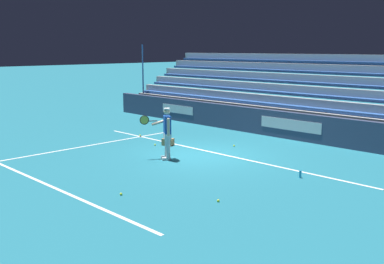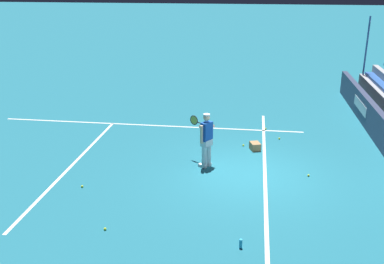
{
  "view_description": "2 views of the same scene",
  "coord_description": "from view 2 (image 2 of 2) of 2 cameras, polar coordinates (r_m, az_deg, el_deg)",
  "views": [
    {
      "loc": [
        -10.41,
        10.96,
        3.63
      ],
      "look_at": [
        0.66,
        -0.09,
        0.71
      ],
      "focal_mm": 42.0,
      "sensor_mm": 36.0,
      "label": 1
    },
    {
      "loc": [
        -12.36,
        -0.05,
        5.69
      ],
      "look_at": [
        0.64,
        1.79,
        1.04
      ],
      "focal_mm": 42.0,
      "sensor_mm": 36.0,
      "label": 2
    }
  ],
  "objects": [
    {
      "name": "ground_plane",
      "position": [
        13.61,
        7.14,
        -5.38
      ],
      "size": [
        160.0,
        160.0,
        0.0
      ],
      "primitive_type": "plane",
      "color": "#1E6B7F"
    },
    {
      "name": "court_service_line_white",
      "position": [
        14.69,
        -14.87,
        -3.97
      ],
      "size": [
        8.22,
        0.1,
        0.01
      ],
      "primitive_type": "cube",
      "color": "white",
      "rests_on": "ground"
    },
    {
      "name": "water_bottle",
      "position": [
        10.16,
        6.2,
        -13.93
      ],
      "size": [
        0.07,
        0.07,
        0.22
      ],
      "primitive_type": "cylinder",
      "color": "#33B2E5",
      "rests_on": "ground"
    },
    {
      "name": "court_sideline_white",
      "position": [
        17.89,
        -5.46,
        0.87
      ],
      "size": [
        0.1,
        12.0,
        0.01
      ],
      "primitive_type": "cube",
      "color": "white",
      "rests_on": "ground"
    },
    {
      "name": "tennis_ball_near_player",
      "position": [
        15.75,
        6.54,
        -1.68
      ],
      "size": [
        0.07,
        0.07,
        0.07
      ],
      "primitive_type": "sphere",
      "color": "#CCE533",
      "rests_on": "ground"
    },
    {
      "name": "court_baseline_white",
      "position": [
        13.62,
        9.25,
        -5.46
      ],
      "size": [
        12.0,
        0.1,
        0.01
      ],
      "primitive_type": "cube",
      "color": "white",
      "rests_on": "ground"
    },
    {
      "name": "tennis_ball_far_left",
      "position": [
        17.55,
        9.34,
        0.43
      ],
      "size": [
        0.07,
        0.07,
        0.07
      ],
      "primitive_type": "sphere",
      "color": "#CCE533",
      "rests_on": "ground"
    },
    {
      "name": "tennis_ball_far_right",
      "position": [
        16.6,
        11.02,
        -0.81
      ],
      "size": [
        0.07,
        0.07,
        0.07
      ],
      "primitive_type": "sphere",
      "color": "#CCE533",
      "rests_on": "ground"
    },
    {
      "name": "tennis_player",
      "position": [
        13.73,
        1.79,
        -0.95
      ],
      "size": [
        0.94,
        0.84,
        1.71
      ],
      "color": "silver",
      "rests_on": "ground"
    },
    {
      "name": "tennis_ball_midcourt",
      "position": [
        13.08,
        -13.78,
        -6.72
      ],
      "size": [
        0.07,
        0.07,
        0.07
      ],
      "primitive_type": "sphere",
      "color": "#CCE533",
      "rests_on": "ground"
    },
    {
      "name": "tennis_ball_stray_back",
      "position": [
        10.95,
        -10.98,
        -11.99
      ],
      "size": [
        0.07,
        0.07,
        0.07
      ],
      "primitive_type": "sphere",
      "color": "#CCE533",
      "rests_on": "ground"
    },
    {
      "name": "tennis_ball_on_baseline",
      "position": [
        13.81,
        14.58,
        -5.35
      ],
      "size": [
        0.07,
        0.07,
        0.07
      ],
      "primitive_type": "sphere",
      "color": "#CCE533",
      "rests_on": "ground"
    },
    {
      "name": "ball_box_cardboard",
      "position": [
        15.45,
        8.01,
        -1.8
      ],
      "size": [
        0.48,
        0.41,
        0.26
      ],
      "primitive_type": "cube",
      "rotation": [
        0.0,
        0.0,
        0.33
      ],
      "color": "#A87F51",
      "rests_on": "ground"
    }
  ]
}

